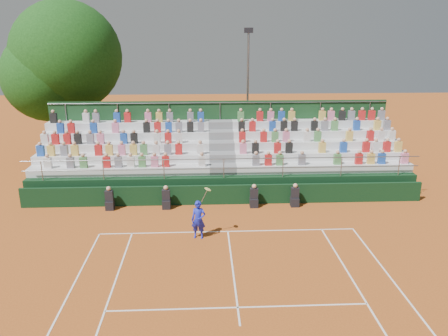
{
  "coord_description": "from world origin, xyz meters",
  "views": [
    {
      "loc": [
        -0.98,
        -17.19,
        8.18
      ],
      "look_at": [
        0.0,
        3.5,
        1.8
      ],
      "focal_mm": 35.0,
      "sensor_mm": 36.0,
      "label": 1
    }
  ],
  "objects_px": {
    "tennis_player": "(199,220)",
    "tree_west": "(48,77)",
    "tree_east": "(67,56)",
    "floodlight_mast": "(248,82)"
  },
  "relations": [
    {
      "from": "tree_east",
      "to": "floodlight_mast",
      "type": "bearing_deg",
      "value": 5.4
    },
    {
      "from": "tree_west",
      "to": "tennis_player",
      "type": "bearing_deg",
      "value": -52.36
    },
    {
      "from": "tree_west",
      "to": "tree_east",
      "type": "distance_m",
      "value": 1.79
    },
    {
      "from": "tennis_player",
      "to": "tree_east",
      "type": "bearing_deg",
      "value": 123.24
    },
    {
      "from": "tree_east",
      "to": "floodlight_mast",
      "type": "distance_m",
      "value": 12.19
    },
    {
      "from": "tennis_player",
      "to": "tree_east",
      "type": "distance_m",
      "value": 16.77
    },
    {
      "from": "tennis_player",
      "to": "tree_west",
      "type": "height_order",
      "value": "tree_west"
    },
    {
      "from": "tree_east",
      "to": "tennis_player",
      "type": "bearing_deg",
      "value": -56.76
    },
    {
      "from": "tennis_player",
      "to": "floodlight_mast",
      "type": "height_order",
      "value": "floodlight_mast"
    },
    {
      "from": "tennis_player",
      "to": "tree_east",
      "type": "relative_size",
      "value": 0.21
    }
  ]
}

